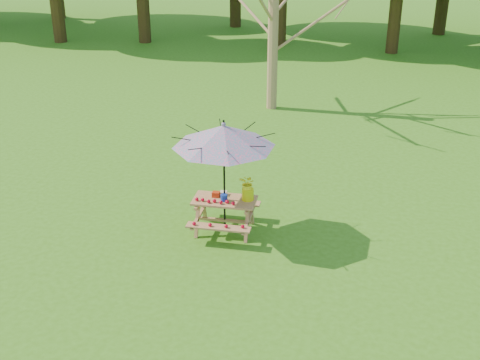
# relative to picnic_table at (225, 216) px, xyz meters

# --- Properties ---
(picnic_table) EXTENTS (1.20, 1.32, 0.67)m
(picnic_table) POSITION_rel_picnic_table_xyz_m (0.00, 0.00, 0.00)
(picnic_table) COLOR #946142
(picnic_table) RESTS_ON ground
(patio_umbrella) EXTENTS (2.39, 2.39, 2.25)m
(patio_umbrella) POSITION_rel_picnic_table_xyz_m (0.00, 0.00, 1.62)
(patio_umbrella) COLOR black
(patio_umbrella) RESTS_ON ground
(produce_bins) EXTENTS (0.33, 0.38, 0.13)m
(produce_bins) POSITION_rel_picnic_table_xyz_m (-0.07, 0.05, 0.40)
(produce_bins) COLOR #B62D0E
(produce_bins) RESTS_ON picnic_table
(tomatoes_row) EXTENTS (0.77, 0.13, 0.07)m
(tomatoes_row) POSITION_rel_picnic_table_xyz_m (-0.15, -0.18, 0.38)
(tomatoes_row) COLOR red
(tomatoes_row) RESTS_ON picnic_table
(flower_bucket) EXTENTS (0.39, 0.37, 0.51)m
(flower_bucket) POSITION_rel_picnic_table_xyz_m (0.44, 0.08, 0.61)
(flower_bucket) COLOR #D6DD0B
(flower_bucket) RESTS_ON picnic_table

